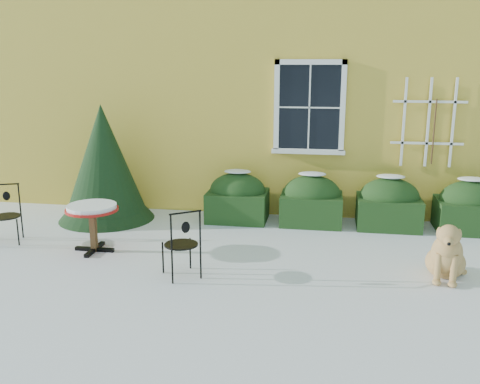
% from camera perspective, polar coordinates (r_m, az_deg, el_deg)
% --- Properties ---
extents(ground, '(80.00, 80.00, 0.00)m').
position_cam_1_polar(ground, '(7.14, -1.32, -8.93)').
color(ground, white).
rests_on(ground, ground).
extents(house, '(12.40, 8.40, 6.40)m').
position_cam_1_polar(house, '(13.54, 4.30, 15.70)').
color(house, yellow).
rests_on(house, ground).
extents(hedge_row, '(4.95, 0.80, 0.91)m').
position_cam_1_polar(hedge_row, '(9.34, 11.62, -1.12)').
color(hedge_row, black).
rests_on(hedge_row, ground).
extents(evergreen_shrub, '(1.69, 1.69, 2.04)m').
position_cam_1_polar(evergreen_shrub, '(9.73, -14.25, 1.89)').
color(evergreen_shrub, black).
rests_on(evergreen_shrub, ground).
extents(bistro_table, '(0.77, 0.77, 0.72)m').
position_cam_1_polar(bistro_table, '(8.14, -15.50, -2.13)').
color(bistro_table, black).
rests_on(bistro_table, ground).
extents(patio_chair_near, '(0.57, 0.57, 0.93)m').
position_cam_1_polar(patio_chair_near, '(6.99, -6.19, -5.46)').
color(patio_chair_near, black).
rests_on(patio_chair_near, ground).
extents(patio_chair_far, '(0.52, 0.52, 0.90)m').
position_cam_1_polar(patio_chair_far, '(9.06, -23.67, -2.16)').
color(patio_chair_far, black).
rests_on(patio_chair_far, ground).
extents(dog, '(0.60, 0.87, 0.81)m').
position_cam_1_polar(dog, '(7.42, 21.16, -6.34)').
color(dog, tan).
rests_on(dog, ground).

